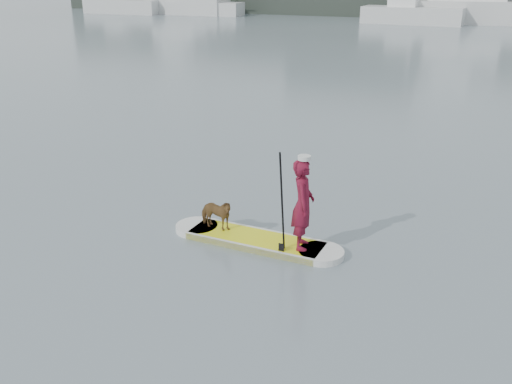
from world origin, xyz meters
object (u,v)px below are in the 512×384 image
at_px(motor_yacht_a, 474,0).
at_px(sailboat_b, 204,7).
at_px(dog, 216,214).
at_px(sailboat_a, 123,5).
at_px(paddleboard, 256,240).
at_px(paddler, 303,204).
at_px(sailboat_d, 412,13).

bearing_deg(motor_yacht_a, sailboat_b, 173.69).
distance_m(dog, sailboat_a, 58.07).
height_order(sailboat_a, sailboat_b, sailboat_a).
relative_size(paddleboard, sailboat_b, 0.27).
bearing_deg(paddler, paddleboard, 71.18).
bearing_deg(paddler, motor_yacht_a, -16.31).
height_order(paddler, motor_yacht_a, motor_yacht_a).
height_order(paddler, sailboat_a, sailboat_a).
distance_m(dog, sailboat_d, 46.03).
relative_size(sailboat_a, sailboat_d, 0.98).
bearing_deg(sailboat_b, sailboat_a, -173.31).
bearing_deg(sailboat_b, sailboat_d, -7.26).
xyz_separation_m(sailboat_d, motor_yacht_a, (4.93, 2.70, 1.10)).
height_order(sailboat_a, motor_yacht_a, sailboat_a).
height_order(dog, sailboat_a, sailboat_a).
bearing_deg(paddler, dog, 71.18).
distance_m(paddleboard, dog, 0.90).
distance_m(dog, sailboat_b, 54.26).
xyz_separation_m(paddleboard, sailboat_a, (-35.73, 46.44, 0.83)).
xyz_separation_m(sailboat_a, sailboat_d, (31.36, -0.51, 0.04)).
bearing_deg(paddleboard, dog, 180.00).
distance_m(sailboat_a, sailboat_b, 9.45).
bearing_deg(motor_yacht_a, dog, -99.50).
bearing_deg(paddleboard, sailboat_a, 129.71).
bearing_deg(motor_yacht_a, sailboat_a, 175.58).
xyz_separation_m(sailboat_b, sailboat_d, (22.02, -1.97, 0.08)).
xyz_separation_m(sailboat_a, sailboat_b, (9.34, 1.45, -0.04)).
height_order(sailboat_b, sailboat_d, sailboat_d).
xyz_separation_m(dog, sailboat_d, (-3.54, 45.89, 0.51)).
distance_m(paddleboard, sailboat_a, 58.60).
distance_m(sailboat_d, motor_yacht_a, 5.73).
xyz_separation_m(paddleboard, dog, (-0.82, 0.03, 0.37)).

